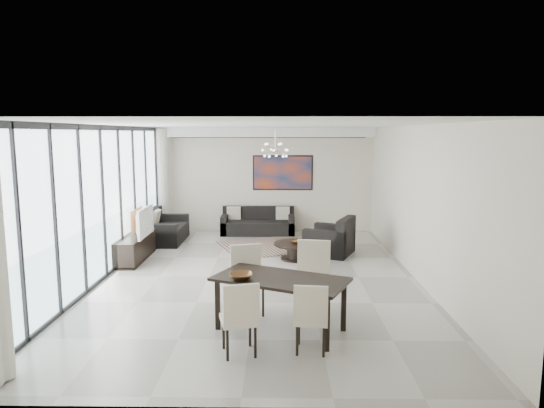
{
  "coord_description": "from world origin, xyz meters",
  "views": [
    {
      "loc": [
        0.39,
        -9.04,
        2.75
      ],
      "look_at": [
        0.24,
        1.18,
        1.25
      ],
      "focal_mm": 32.0,
      "sensor_mm": 36.0,
      "label": 1
    }
  ],
  "objects_px": {
    "coffee_table": "(297,250)",
    "tv_console": "(135,248)",
    "dining_table": "(280,284)",
    "television": "(140,222)",
    "sofa_main": "(258,225)"
  },
  "relations": [
    {
      "from": "coffee_table",
      "to": "dining_table",
      "type": "height_order",
      "value": "dining_table"
    },
    {
      "from": "coffee_table",
      "to": "dining_table",
      "type": "relative_size",
      "value": 0.5
    },
    {
      "from": "television",
      "to": "tv_console",
      "type": "bearing_deg",
      "value": 75.33
    },
    {
      "from": "sofa_main",
      "to": "television",
      "type": "xyz_separation_m",
      "value": [
        -2.42,
        -2.87,
        0.6
      ]
    },
    {
      "from": "coffee_table",
      "to": "dining_table",
      "type": "distance_m",
      "value": 3.93
    },
    {
      "from": "coffee_table",
      "to": "tv_console",
      "type": "height_order",
      "value": "tv_console"
    },
    {
      "from": "coffee_table",
      "to": "television",
      "type": "height_order",
      "value": "television"
    },
    {
      "from": "sofa_main",
      "to": "tv_console",
      "type": "bearing_deg",
      "value": -132.34
    },
    {
      "from": "television",
      "to": "dining_table",
      "type": "height_order",
      "value": "television"
    },
    {
      "from": "tv_console",
      "to": "coffee_table",
      "type": "bearing_deg",
      "value": 1.77
    },
    {
      "from": "sofa_main",
      "to": "tv_console",
      "type": "xyz_separation_m",
      "value": [
        -2.58,
        -2.83,
        0.02
      ]
    },
    {
      "from": "coffee_table",
      "to": "television",
      "type": "relative_size",
      "value": 0.95
    },
    {
      "from": "television",
      "to": "coffee_table",
      "type": "bearing_deg",
      "value": -87.33
    },
    {
      "from": "coffee_table",
      "to": "tv_console",
      "type": "xyz_separation_m",
      "value": [
        -3.55,
        -0.11,
        0.07
      ]
    },
    {
      "from": "coffee_table",
      "to": "tv_console",
      "type": "relative_size",
      "value": 0.6
    }
  ]
}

